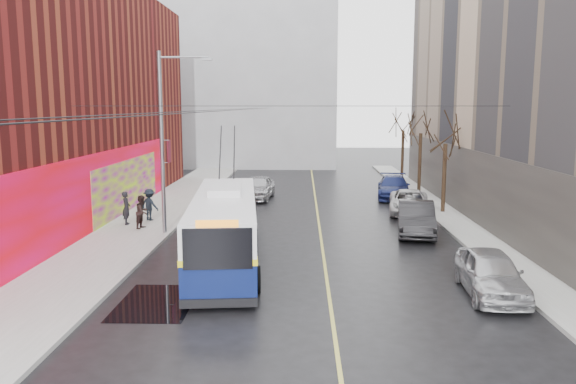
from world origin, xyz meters
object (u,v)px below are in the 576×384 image
at_px(streetlight_pole, 165,138).
at_px(parked_car_c, 409,202).
at_px(trolleybus, 225,227).
at_px(tree_far, 404,121).
at_px(parked_car_d, 394,187).
at_px(parked_car_a, 491,273).
at_px(parked_car_b, 416,218).
at_px(tree_near, 446,130).
at_px(pedestrian_c, 150,205).
at_px(pedestrian_a, 126,208).
at_px(tree_mid, 421,122).
at_px(pedestrian_b, 142,212).
at_px(following_car, 258,187).

relative_size(streetlight_pole, parked_car_c, 1.79).
relative_size(streetlight_pole, trolleybus, 0.77).
bearing_deg(tree_far, streetlight_pole, -127.12).
xyz_separation_m(parked_car_c, parked_car_d, (-0.02, 5.69, 0.08)).
bearing_deg(parked_car_a, parked_car_d, 93.62).
xyz_separation_m(tree_far, trolleybus, (-11.58, -24.96, -3.63)).
bearing_deg(parked_car_b, parked_car_c, 91.51).
relative_size(tree_near, tree_far, 0.97).
bearing_deg(parked_car_c, tree_far, 90.72).
xyz_separation_m(parked_car_a, pedestrian_c, (-14.83, 11.59, 0.25)).
bearing_deg(parked_car_a, trolleybus, 162.56).
distance_m(tree_near, pedestrian_a, 18.67).
distance_m(tree_near, parked_car_d, 7.37).
bearing_deg(pedestrian_a, tree_far, -58.04).
distance_m(streetlight_pole, tree_near, 16.28).
xyz_separation_m(pedestrian_a, pedestrian_c, (0.93, 1.14, -0.01)).
height_order(tree_mid, pedestrian_a, tree_mid).
bearing_deg(pedestrian_b, pedestrian_a, 64.43).
bearing_deg(streetlight_pole, parked_car_b, 2.40).
distance_m(tree_near, trolleybus, 16.32).
relative_size(tree_mid, parked_car_a, 1.47).
distance_m(parked_car_a, pedestrian_c, 18.83).
bearing_deg(parked_car_c, pedestrian_c, -159.44).
bearing_deg(tree_far, parked_car_b, -97.89).
xyz_separation_m(streetlight_pole, pedestrian_a, (-2.63, 1.82, -3.81)).
distance_m(following_car, pedestrian_c, 9.75).
xyz_separation_m(tree_mid, tree_far, (0.00, 7.00, -0.11)).
distance_m(parked_car_a, pedestrian_a, 18.92).
xyz_separation_m(tree_near, pedestrian_c, (-16.83, -3.04, -3.95)).
distance_m(tree_near, pedestrian_b, 17.86).
bearing_deg(pedestrian_c, trolleybus, 150.52).
bearing_deg(parked_car_d, pedestrian_a, -140.32).
bearing_deg(pedestrian_b, pedestrian_c, 19.29).
bearing_deg(trolleybus, following_car, 84.10).
relative_size(tree_near, parked_car_d, 1.19).
distance_m(parked_car_b, pedestrian_a, 15.13).
bearing_deg(tree_mid, tree_far, 90.00).
xyz_separation_m(tree_far, pedestrian_a, (-17.77, -18.18, -4.10)).
bearing_deg(pedestrian_a, streetlight_pole, -138.34).
height_order(parked_car_c, pedestrian_a, pedestrian_a).
height_order(tree_mid, pedestrian_c, tree_mid).
xyz_separation_m(tree_near, pedestrian_a, (-17.77, -4.18, -3.94)).
distance_m(pedestrian_b, pedestrian_c, 2.08).
xyz_separation_m(parked_car_b, following_car, (-8.80, 10.59, -0.01)).
bearing_deg(parked_car_d, parked_car_b, -85.93).
xyz_separation_m(tree_mid, parked_car_a, (-2.00, -21.64, -4.48)).
bearing_deg(parked_car_a, pedestrian_b, 150.53).
bearing_deg(tree_near, following_car, 156.03).
xyz_separation_m(streetlight_pole, tree_near, (15.14, 6.00, 0.13)).
xyz_separation_m(tree_near, parked_car_c, (-2.00, 0.03, -4.28)).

